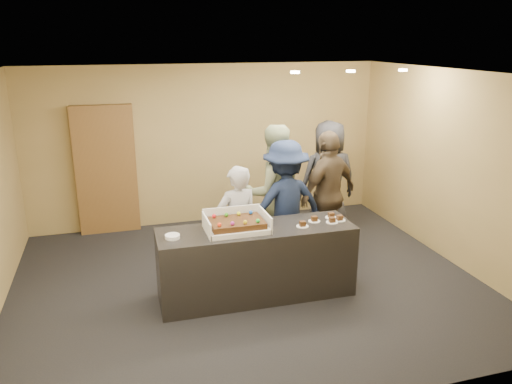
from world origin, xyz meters
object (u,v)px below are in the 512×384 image
person_brown_extra (328,194)px  storage_cabinet (106,170)px  person_sage_man (273,192)px  cake_box (236,226)px  serving_counter (256,262)px  person_dark_suit (328,179)px  sheet_cake (237,223)px  plate_stack (172,236)px  person_navy_man (285,204)px  person_server_grey (237,225)px

person_brown_extra → storage_cabinet: bearing=-57.0°
person_sage_man → cake_box: bearing=48.4°
serving_counter → person_dark_suit: size_ratio=1.28×
sheet_cake → person_sage_man: 1.35m
plate_stack → person_navy_man: (1.66, 0.83, -0.03)m
cake_box → person_dark_suit: 2.50m
person_brown_extra → cake_box: bearing=3.2°
serving_counter → plate_stack: 1.12m
person_sage_man → plate_stack: bearing=31.1°
serving_counter → storage_cabinet: bearing=122.6°
cake_box → person_brown_extra: bearing=29.0°
person_dark_suit → cake_box: bearing=44.1°
storage_cabinet → person_dark_suit: storage_cabinet is taller
serving_counter → person_dark_suit: bearing=45.2°
person_server_grey → person_sage_man: 0.96m
serving_counter → storage_cabinet: size_ratio=1.14×
serving_counter → storage_cabinet: (-1.72, 2.78, 0.60)m
person_server_grey → person_sage_man: bearing=-149.1°
person_dark_suit → storage_cabinet: bearing=-14.4°
person_sage_man → person_server_grey: bearing=38.5°
plate_stack → person_dark_suit: (2.69, 1.66, 0.02)m
plate_stack → person_brown_extra: size_ratio=0.09×
cake_box → plate_stack: cake_box is taller
storage_cabinet → person_server_grey: (1.60, -2.33, -0.26)m
cake_box → storage_cabinet: bearing=118.2°
cake_box → person_dark_suit: (1.92, 1.61, -0.01)m
storage_cabinet → plate_stack: 2.90m
storage_cabinet → person_server_grey: size_ratio=1.33×
plate_stack → person_navy_man: person_navy_man is taller
sheet_cake → person_dark_suit: bearing=40.4°
cake_box → sheet_cake: size_ratio=1.17×
person_navy_man → person_dark_suit: 1.32m
person_server_grey → person_brown_extra: (1.48, 0.46, 0.14)m
person_sage_man → person_dark_suit: size_ratio=1.04×
serving_counter → plate_stack: size_ratio=13.95×
person_server_grey → person_dark_suit: person_dark_suit is taller
person_dark_suit → sheet_cake: bearing=44.6°
person_navy_man → serving_counter: bearing=45.6°
sheet_cake → person_dark_suit: 2.52m
storage_cabinet → sheet_cake: bearing=-62.0°
cake_box → plate_stack: bearing=-175.7°
sheet_cake → person_navy_man: bearing=41.6°
storage_cabinet → person_brown_extra: 3.60m
person_server_grey → person_navy_man: 0.85m
person_server_grey → person_sage_man: (0.69, 0.63, 0.19)m
serving_counter → plate_stack: plate_stack is taller
person_brown_extra → person_dark_suit: 0.79m
person_dark_suit → person_sage_man: bearing=30.5°
cake_box → person_dark_suit: person_dark_suit is taller
sheet_cake → person_server_grey: 0.51m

